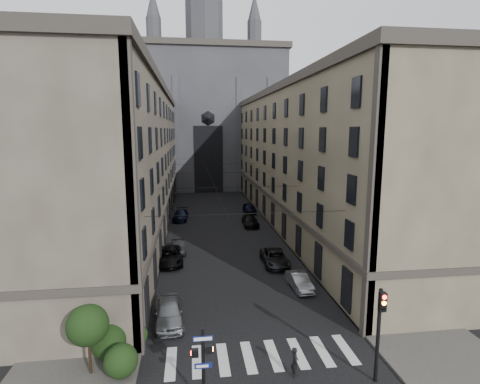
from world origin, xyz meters
name	(u,v)px	position (x,y,z in m)	size (l,w,h in m)	color
sidewalk_left	(143,227)	(-10.50, 36.00, 0.07)	(7.00, 80.00, 0.15)	#383533
sidewalk_right	(292,222)	(10.50, 36.00, 0.07)	(7.00, 80.00, 0.15)	#383533
zebra_crossing	(261,356)	(0.00, 5.00, 0.01)	(11.00, 3.20, 0.01)	beige
building_left	(117,159)	(-13.44, 36.00, 9.34)	(13.60, 60.60, 18.85)	#484037
building_right	(314,157)	(13.44, 36.00, 9.34)	(13.60, 60.60, 18.85)	brown
gothic_tower	(206,110)	(0.00, 74.96, 17.80)	(35.00, 23.00, 58.00)	#2D2D33
pedestrian_signal_left	(203,361)	(-3.51, 1.50, 2.32)	(1.02, 0.38, 4.00)	black
traffic_light_right	(380,324)	(5.60, 1.92, 3.29)	(0.34, 0.50, 5.20)	black
shrub_cluster	(106,339)	(-8.72, 5.01, 1.80)	(3.90, 4.40, 3.90)	black
tram_wires	(219,174)	(0.00, 35.63, 7.25)	(14.00, 60.00, 0.43)	black
car_left_near	(169,312)	(-5.58, 9.63, 0.81)	(1.92, 4.78, 1.63)	slate
car_left_midnear	(178,247)	(-5.35, 24.78, 0.65)	(1.38, 3.96, 1.31)	black
car_left_midfar	(169,256)	(-6.20, 21.49, 0.77)	(2.56, 5.56, 1.55)	black
car_left_far	(181,215)	(-5.45, 39.78, 0.74)	(2.06, 5.07, 1.47)	black
car_right_near	(299,281)	(4.97, 13.93, 0.64)	(1.36, 3.91, 1.29)	gray
car_right_midnear	(275,258)	(4.20, 19.71, 0.71)	(2.37, 5.14, 1.43)	black
car_right_midfar	(250,221)	(4.20, 35.03, 0.72)	(2.02, 4.96, 1.44)	black
car_right_far	(249,208)	(5.40, 43.19, 0.75)	(1.77, 4.40, 1.50)	black
pedestrian	(295,362)	(1.47, 3.00, 0.83)	(0.60, 0.40, 1.65)	black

